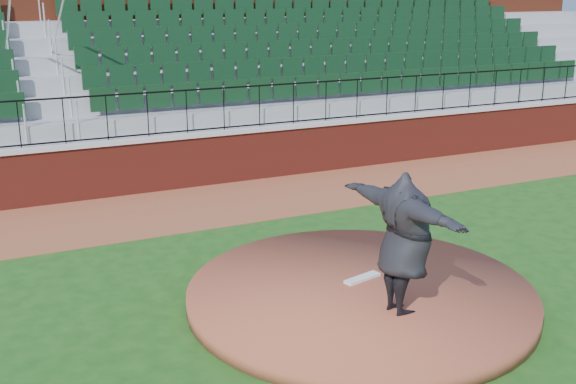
{
  "coord_description": "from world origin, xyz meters",
  "views": [
    {
      "loc": [
        -4.82,
        -8.63,
        4.58
      ],
      "look_at": [
        0.0,
        1.5,
        1.3
      ],
      "focal_mm": 43.67,
      "sensor_mm": 36.0,
      "label": 1
    }
  ],
  "objects": [
    {
      "name": "pitching_rubber",
      "position": [
        0.51,
        -0.1,
        0.27
      ],
      "size": [
        0.67,
        0.31,
        0.04
      ],
      "primitive_type": "cube",
      "rotation": [
        0.0,
        0.0,
        0.24
      ],
      "color": "silver",
      "rests_on": "pitchers_mound"
    },
    {
      "name": "wall_railing",
      "position": [
        0.0,
        7.0,
        1.8
      ],
      "size": [
        34.0,
        0.05,
        1.0
      ],
      "primitive_type": null,
      "color": "black",
      "rests_on": "wall_cap"
    },
    {
      "name": "ground",
      "position": [
        0.0,
        0.0,
        0.0
      ],
      "size": [
        90.0,
        90.0,
        0.0
      ],
      "primitive_type": "plane",
      "color": "#194513",
      "rests_on": "ground"
    },
    {
      "name": "seating_stands",
      "position": [
        0.0,
        9.72,
        2.3
      ],
      "size": [
        34.0,
        5.1,
        4.6
      ],
      "primitive_type": null,
      "color": "gray",
      "rests_on": "ground"
    },
    {
      "name": "concourse_wall",
      "position": [
        0.0,
        12.52,
        2.75
      ],
      "size": [
        34.0,
        0.5,
        5.5
      ],
      "primitive_type": "cube",
      "color": "maroon",
      "rests_on": "ground"
    },
    {
      "name": "wall_cap",
      "position": [
        0.0,
        7.0,
        1.25
      ],
      "size": [
        34.0,
        0.45,
        0.1
      ],
      "primitive_type": "cube",
      "color": "#B7B7B7",
      "rests_on": "field_wall"
    },
    {
      "name": "warning_track",
      "position": [
        0.0,
        5.4,
        0.01
      ],
      "size": [
        34.0,
        3.2,
        0.01
      ],
      "primitive_type": "cube",
      "color": "brown",
      "rests_on": "ground"
    },
    {
      "name": "pitcher",
      "position": [
        0.42,
        -1.28,
        1.25
      ],
      "size": [
        0.86,
        2.51,
        2.01
      ],
      "primitive_type": "imported",
      "rotation": [
        0.0,
        0.0,
        1.65
      ],
      "color": "black",
      "rests_on": "pitchers_mound"
    },
    {
      "name": "field_wall",
      "position": [
        0.0,
        7.0,
        0.6
      ],
      "size": [
        34.0,
        0.35,
        1.2
      ],
      "primitive_type": "cube",
      "color": "maroon",
      "rests_on": "ground"
    },
    {
      "name": "pitchers_mound",
      "position": [
        0.34,
        -0.34,
        0.12
      ],
      "size": [
        5.22,
        5.22,
        0.25
      ],
      "primitive_type": "cylinder",
      "color": "brown",
      "rests_on": "ground"
    }
  ]
}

